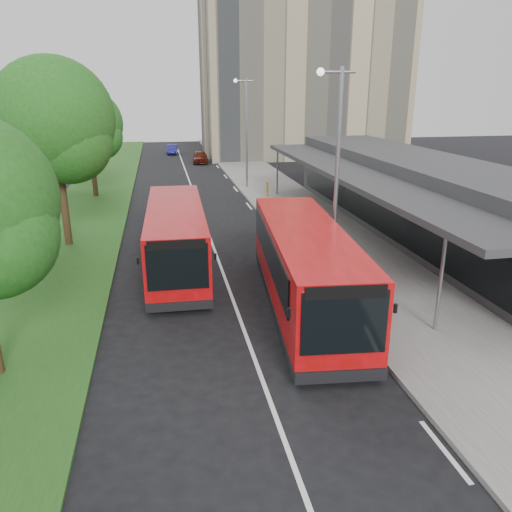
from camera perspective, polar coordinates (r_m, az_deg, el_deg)
The scene contains 17 objects.
ground at distance 17.69m, azimuth -2.26°, elevation -6.12°, with size 120.00×120.00×0.00m, color black.
pavement at distance 37.58m, azimuth 2.21°, elevation 7.33°, with size 5.00×80.00×0.15m, color slate.
grass_verge at distance 36.94m, azimuth -17.97°, elevation 6.21°, with size 5.00×80.00×0.10m, color #214D18.
lane_centre_line at distance 31.86m, azimuth -6.36°, elevation 5.06°, with size 0.12×70.00×0.01m, color silver.
kerb_dashes at distance 36.12m, azimuth -1.64°, elevation 6.77°, with size 0.12×56.00×0.01m.
office_block at distance 60.19m, azimuth 5.24°, elevation 20.03°, with size 22.00×12.00×18.00m, color tan.
station_building at distance 27.82m, azimuth 17.84°, elevation 6.61°, with size 7.70×26.00×4.00m.
tree_mid at distance 25.45m, azimuth -22.04°, elevation 13.55°, with size 5.53×5.53×8.88m.
tree_far at distance 37.34m, azimuth -18.54°, elevation 13.67°, with size 4.63×4.63×7.43m.
lamp_post_near at distance 19.22m, azimuth 9.05°, elevation 10.37°, with size 1.44×0.28×8.00m.
lamp_post_far at distance 38.54m, azimuth -1.21°, elevation 14.59°, with size 1.44×0.28×8.00m.
bus_main at distance 17.34m, azimuth 5.63°, elevation -1.39°, with size 3.55×10.46×2.91m.
bus_second at distance 21.40m, azimuth -9.10°, elevation 2.10°, with size 2.73×9.74×2.74m.
litter_bin at distance 26.97m, azimuth 5.55°, elevation 3.90°, with size 0.50×0.50×0.89m, color #312414.
bollard at distance 35.69m, azimuth 1.31°, elevation 7.67°, with size 0.16×0.16×0.98m, color yellow.
car_near at distance 53.52m, azimuth -6.38°, elevation 11.20°, with size 1.48×3.67×1.25m, color #50150B.
car_far at distance 61.55m, azimuth -9.56°, elevation 11.93°, with size 1.14×3.26×1.07m, color navy.
Camera 1 is at (-2.34, -15.91, 7.38)m, focal length 35.00 mm.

